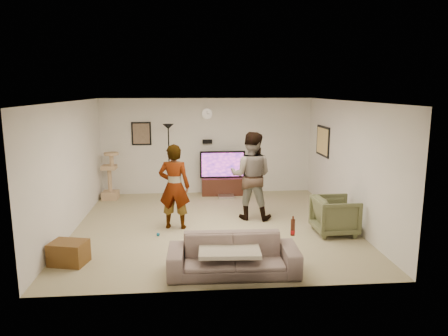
{
  "coord_description": "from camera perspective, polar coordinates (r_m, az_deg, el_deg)",
  "views": [
    {
      "loc": [
        -0.47,
        -8.02,
        2.73
      ],
      "look_at": [
        0.23,
        0.2,
        1.15
      ],
      "focal_mm": 33.1,
      "sensor_mm": 36.0,
      "label": 1
    }
  ],
  "objects": [
    {
      "name": "tv_screen",
      "position": [
        10.69,
        -0.19,
        0.46
      ],
      "size": [
        1.08,
        0.01,
        0.61
      ],
      "primitive_type": "cube",
      "color": "#CC3C97",
      "rests_on": "tv"
    },
    {
      "name": "throw_blanket",
      "position": [
        6.27,
        0.74,
        -11.13
      ],
      "size": [
        0.94,
        0.75,
        0.06
      ],
      "primitive_type": "cube",
      "rotation": [
        0.0,
        0.0,
        -0.05
      ],
      "color": "beige",
      "rests_on": "sofa"
    },
    {
      "name": "ceiling",
      "position": [
        8.04,
        -1.52,
        9.28
      ],
      "size": [
        5.5,
        5.5,
        0.02
      ],
      "primitive_type": "cube",
      "color": "silver",
      "rests_on": "wall_back"
    },
    {
      "name": "person_right",
      "position": [
        8.73,
        3.75,
        -1.08
      ],
      "size": [
        1.06,
        0.93,
        1.86
      ],
      "primitive_type": "imported",
      "rotation": [
        0.0,
        0.0,
        2.86
      ],
      "color": "#373D7E",
      "rests_on": "floor"
    },
    {
      "name": "picture_back",
      "position": [
        10.88,
        -11.35,
        4.68
      ],
      "size": [
        0.42,
        0.03,
        0.52
      ],
      "primitive_type": "cube",
      "color": "brown",
      "rests_on": "wall_back"
    },
    {
      "name": "side_table",
      "position": [
        7.1,
        -20.65,
        -10.9
      ],
      "size": [
        0.63,
        0.53,
        0.36
      ],
      "primitive_type": "cube",
      "rotation": [
        0.0,
        0.0,
        -0.24
      ],
      "color": "#543615",
      "rests_on": "floor"
    },
    {
      "name": "tv",
      "position": [
        10.73,
        -0.21,
        0.5
      ],
      "size": [
        1.18,
        0.08,
        0.7
      ],
      "primitive_type": "cube",
      "color": "black",
      "rests_on": "tv_stand"
    },
    {
      "name": "tv_stand",
      "position": [
        10.85,
        -0.21,
        -2.49
      ],
      "size": [
        1.09,
        0.45,
        0.45
      ],
      "primitive_type": "cube",
      "color": "#381A12",
      "rests_on": "floor"
    },
    {
      "name": "wall_right",
      "position": [
        8.77,
        16.78,
        0.66
      ],
      "size": [
        0.04,
        5.5,
        2.5
      ],
      "primitive_type": "cube",
      "color": "silver",
      "rests_on": "floor"
    },
    {
      "name": "wall_clock",
      "position": [
        10.77,
        -2.36,
        7.49
      ],
      "size": [
        0.26,
        0.04,
        0.26
      ],
      "primitive_type": "cylinder",
      "rotation": [
        1.57,
        0.0,
        0.0
      ],
      "color": "white",
      "rests_on": "wall_back"
    },
    {
      "name": "cat_tree",
      "position": [
        10.7,
        -15.53,
        -1.04
      ],
      "size": [
        0.4,
        0.4,
        1.2
      ],
      "primitive_type": "cube",
      "rotation": [
        0.0,
        0.0,
        -0.04
      ],
      "color": "tan",
      "rests_on": "floor"
    },
    {
      "name": "picture_right",
      "position": [
        10.21,
        13.48,
        3.63
      ],
      "size": [
        0.03,
        0.78,
        0.62
      ],
      "primitive_type": "cube",
      "color": "#ECC072",
      "rests_on": "wall_right"
    },
    {
      "name": "beer_bottle",
      "position": [
        6.32,
        9.48,
        -8.11
      ],
      "size": [
        0.06,
        0.06,
        0.25
      ],
      "primitive_type": "cylinder",
      "color": "#4A1E0E",
      "rests_on": "sofa"
    },
    {
      "name": "wall_left",
      "position": [
        8.47,
        -20.39,
        0.1
      ],
      "size": [
        0.04,
        5.5,
        2.5
      ],
      "primitive_type": "cube",
      "color": "silver",
      "rests_on": "floor"
    },
    {
      "name": "armchair",
      "position": [
        8.21,
        15.07,
        -6.35
      ],
      "size": [
        0.8,
        0.78,
        0.71
      ],
      "primitive_type": "imported",
      "rotation": [
        0.0,
        0.0,
        1.59
      ],
      "color": "#565A3A",
      "rests_on": "floor"
    },
    {
      "name": "floor",
      "position": [
        8.49,
        -1.43,
        -7.99
      ],
      "size": [
        5.5,
        5.5,
        0.02
      ],
      "primitive_type": "cube",
      "color": "tan",
      "rests_on": "ground"
    },
    {
      "name": "toy_ball",
      "position": [
        7.98,
        -9.09,
        -9.04
      ],
      "size": [
        0.06,
        0.06,
        0.06
      ],
      "primitive_type": "sphere",
      "color": "#146082",
      "rests_on": "floor"
    },
    {
      "name": "wall_back",
      "position": [
        10.88,
        -2.33,
        3.03
      ],
      "size": [
        5.5,
        0.04,
        2.5
      ],
      "primitive_type": "cube",
      "color": "silver",
      "rests_on": "floor"
    },
    {
      "name": "floor_lamp",
      "position": [
        10.3,
        -7.59,
        0.78
      ],
      "size": [
        0.32,
        0.32,
        1.89
      ],
      "primitive_type": "cylinder",
      "color": "black",
      "rests_on": "floor"
    },
    {
      "name": "wall_front",
      "position": [
        5.49,
        0.23,
        -4.79
      ],
      "size": [
        5.5,
        0.04,
        2.5
      ],
      "primitive_type": "cube",
      "color": "silver",
      "rests_on": "floor"
    },
    {
      "name": "sofa",
      "position": [
        6.31,
        1.29,
        -11.95
      ],
      "size": [
        1.97,
        0.81,
        0.57
      ],
      "primitive_type": "imported",
      "rotation": [
        0.0,
        0.0,
        -0.03
      ],
      "color": "slate",
      "rests_on": "floor"
    },
    {
      "name": "wall_speaker",
      "position": [
        10.8,
        -2.32,
        3.67
      ],
      "size": [
        0.25,
        0.1,
        0.1
      ],
      "primitive_type": "cube",
      "color": "black",
      "rests_on": "wall_back"
    },
    {
      "name": "console_box",
      "position": [
        10.52,
        0.3,
        -3.99
      ],
      "size": [
        0.4,
        0.3,
        0.07
      ],
      "primitive_type": "cube",
      "color": "silver",
      "rests_on": "floor"
    },
    {
      "name": "person_left",
      "position": [
        8.17,
        -6.88,
        -2.57
      ],
      "size": [
        0.67,
        0.5,
        1.69
      ],
      "primitive_type": "imported",
      "rotation": [
        0.0,
        0.0,
        2.98
      ],
      "color": "#9E9EA3",
      "rests_on": "floor"
    }
  ]
}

